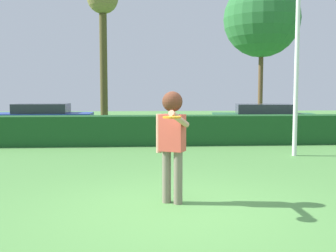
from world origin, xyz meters
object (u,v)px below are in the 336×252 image
Objects in this scene: person at (172,133)px; parked_car_blue at (42,117)px; lamppost at (298,29)px; birch_tree at (262,19)px; frisbee at (172,117)px; oak_tree at (103,11)px; parked_car_green at (263,118)px.

person is 12.11m from parked_car_blue.
lamppost is 0.80× the size of birch_tree.
lamppost is at bearing 53.89° from frisbee.
parked_car_blue is at bearing 141.62° from lamppost.
oak_tree is (-2.25, 13.48, 4.46)m from person.
birch_tree is at bearing 77.92° from lamppost.
person is 11.05m from parked_car_green.
frisbee is at bearing -68.79° from parked_car_blue.
birch_tree is at bearing 15.03° from oak_tree.
birch_tree is at bearing 22.88° from parked_car_blue.
oak_tree is (2.42, 2.31, 4.89)m from parked_car_blue.
person is 0.40× the size of parked_car_green.
lamppost is at bearing -38.38° from parked_car_blue.
lamppost is 1.48× the size of parked_car_blue.
parked_car_blue is at bearing 111.21° from frisbee.
parked_car_green is at bearing -105.42° from birch_tree.
oak_tree is 0.89× the size of birch_tree.
lamppost is at bearing -56.25° from oak_tree.
oak_tree is at bearing 153.32° from parked_car_green.
lamppost is (3.81, 5.22, 2.02)m from frisbee.
person is 17.50m from birch_tree.
oak_tree reaches higher than person.
lamppost is at bearing -102.08° from birch_tree.
person is 0.78m from frisbee.
frisbee is 0.06× the size of parked_car_green.
parked_car_green is (4.64, 10.76, -0.74)m from frisbee.
lamppost is 11.01m from oak_tree.
frisbee is at bearing -94.64° from person.
person is at bearing -111.36° from birch_tree.
parked_car_blue is at bearing 112.71° from person.
person is 0.29× the size of lamppost.
lamppost reaches higher than parked_car_blue.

